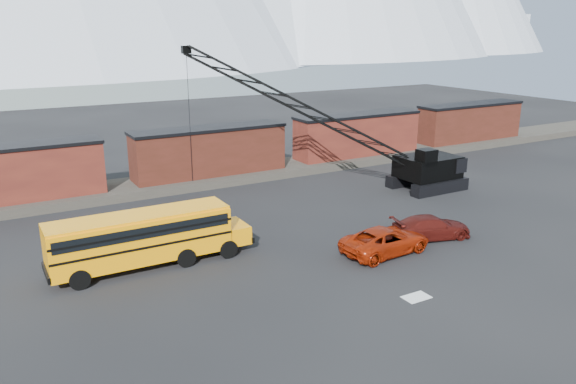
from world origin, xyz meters
The scene contains 11 objects.
ground centered at (0.00, 0.00, 0.00)m, with size 160.00×160.00×0.00m, color black.
gravel_berm centered at (0.00, 22.00, 0.35)m, with size 120.00×5.00×0.70m, color #464139.
boxcar_west_near centered at (-16.00, 22.00, 2.76)m, with size 13.70×3.10×4.17m.
boxcar_mid centered at (0.00, 22.00, 2.76)m, with size 13.70×3.10×4.17m.
boxcar_east_near centered at (16.00, 22.00, 2.76)m, with size 13.70×3.10×4.17m.
boxcar_east_far centered at (32.00, 22.00, 2.76)m, with size 13.70×3.10×4.17m.
snow_patch centered at (0.50, -4.00, 0.01)m, with size 1.40×0.90×0.02m, color silver.
school_bus centered at (-10.14, 6.59, 1.79)m, with size 11.65×2.65×3.19m.
red_pickup centered at (2.88, 1.39, 0.80)m, with size 2.67×5.78×1.61m, color #911E07.
maroon_suv centered at (7.01, 1.85, 0.76)m, with size 2.12×5.22×1.51m, color #440F0C.
crawler_crane centered at (5.61, 15.66, 6.87)m, with size 20.57×12.24×11.96m.
Camera 1 is at (-17.96, -23.09, 13.12)m, focal length 35.00 mm.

